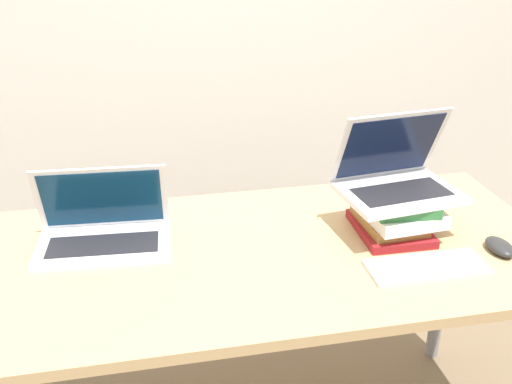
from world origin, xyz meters
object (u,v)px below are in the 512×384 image
laptop_left (103,229)px  mouse (500,247)px  book_stack (395,215)px  laptop_on_books (396,177)px  wireless_keyboard (427,267)px

laptop_left → mouse: laptop_left is taller
book_stack → laptop_on_books: 0.11m
book_stack → laptop_on_books: size_ratio=0.71×
laptop_left → book_stack: laptop_left is taller
wireless_keyboard → mouse: size_ratio=2.97×
book_stack → mouse: (0.24, -0.16, -0.04)m
laptop_left → book_stack: (0.83, -0.10, 0.01)m
laptop_left → laptop_on_books: 0.84m
mouse → wireless_keyboard: bearing=-169.6°
laptop_on_books → book_stack: bearing=-92.9°
laptop_on_books → laptop_left: bearing=174.6°
mouse → book_stack: bearing=146.7°
book_stack → mouse: 0.29m
laptop_left → mouse: size_ratio=3.58×
laptop_left → mouse: bearing=-13.9°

